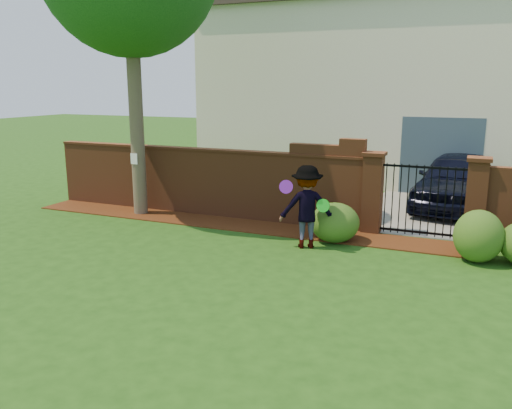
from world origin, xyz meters
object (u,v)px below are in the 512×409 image
at_px(man, 307,207).
at_px(frisbee_purple, 286,187).
at_px(car, 455,182).
at_px(frisbee_green, 323,206).

xyz_separation_m(man, frisbee_purple, (-0.38, -0.21, 0.44)).
bearing_deg(man, car, -142.20).
bearing_deg(frisbee_green, frisbee_purple, -175.46).
xyz_separation_m(man, frisbee_green, (0.40, -0.15, 0.10)).
distance_m(car, frisbee_purple, 5.97).
distance_m(car, man, 5.57).
height_order(man, frisbee_purple, man).
height_order(frisbee_purple, frisbee_green, frisbee_purple).
bearing_deg(car, frisbee_green, -106.79).
relative_size(car, man, 2.59).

